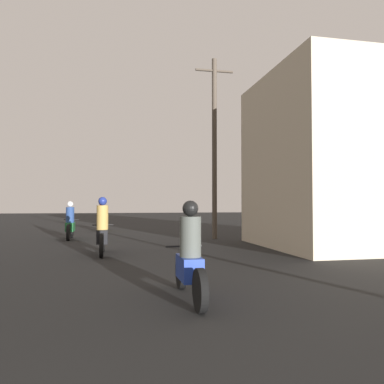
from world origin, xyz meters
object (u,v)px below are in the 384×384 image
object	(u,v)px
motorcycle_blue	(190,259)
motorcycle_yellow	(101,219)
motorcycle_green	(70,224)
motorcycle_black	(102,232)
utility_pole_far	(214,144)
building_right_near	(350,162)

from	to	relation	value
motorcycle_blue	motorcycle_yellow	xyz separation A→B (m)	(-1.78, 15.08, 0.02)
motorcycle_blue	motorcycle_green	bearing A→B (deg)	102.86
motorcycle_blue	motorcycle_yellow	size ratio (longest dim) A/B	1.03
motorcycle_blue	motorcycle_black	distance (m)	5.57
motorcycle_black	motorcycle_green	xyz separation A→B (m)	(-1.41, 4.89, -0.03)
motorcycle_black	utility_pole_far	xyz separation A→B (m)	(4.37, 3.95, 3.25)
motorcycle_yellow	building_right_near	bearing A→B (deg)	-49.89
motorcycle_blue	motorcycle_yellow	bearing A→B (deg)	94.12
motorcycle_blue	utility_pole_far	bearing A→B (deg)	69.93
motorcycle_blue	motorcycle_black	world-z (taller)	motorcycle_black
motorcycle_green	motorcycle_yellow	size ratio (longest dim) A/B	0.97
motorcycle_blue	motorcycle_black	xyz separation A→B (m)	(-1.43, 5.39, 0.04)
motorcycle_blue	building_right_near	xyz separation A→B (m)	(6.71, 5.74, 2.26)
motorcycle_blue	utility_pole_far	size ratio (longest dim) A/B	0.27
motorcycle_green	motorcycle_yellow	world-z (taller)	motorcycle_yellow
motorcycle_yellow	building_right_near	world-z (taller)	building_right_near
motorcycle_green	building_right_near	bearing A→B (deg)	-33.19
building_right_near	utility_pole_far	size ratio (longest dim) A/B	0.78
motorcycle_black	building_right_near	size ratio (longest dim) A/B	0.35
utility_pole_far	motorcycle_blue	bearing A→B (deg)	-107.47
utility_pole_far	motorcycle_yellow	bearing A→B (deg)	129.40
motorcycle_blue	utility_pole_far	distance (m)	10.33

